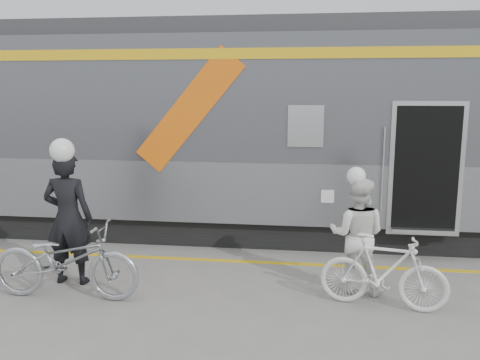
% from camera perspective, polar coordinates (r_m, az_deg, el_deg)
% --- Properties ---
extents(ground, '(90.00, 90.00, 0.00)m').
position_cam_1_polar(ground, '(6.74, -4.47, -15.08)').
color(ground, slate).
rests_on(ground, ground).
extents(train, '(24.00, 3.17, 4.10)m').
position_cam_1_polar(train, '(10.18, 6.31, 5.57)').
color(train, black).
rests_on(train, ground).
extents(safety_strip, '(24.00, 0.12, 0.01)m').
position_cam_1_polar(safety_strip, '(8.69, -1.50, -9.04)').
color(safety_strip, gold).
rests_on(safety_strip, ground).
extents(man, '(0.73, 0.49, 2.00)m').
position_cam_1_polar(man, '(7.91, -18.74, -4.05)').
color(man, black).
rests_on(man, ground).
extents(bicycle_left, '(2.10, 0.76, 1.10)m').
position_cam_1_polar(bicycle_left, '(7.48, -19.01, -8.48)').
color(bicycle_left, '#9C9FA3').
rests_on(bicycle_left, ground).
extents(woman, '(0.91, 0.77, 1.65)m').
position_cam_1_polar(woman, '(7.43, 13.02, -6.05)').
color(woman, white).
rests_on(woman, ground).
extents(bicycle_right, '(1.73, 0.79, 1.00)m').
position_cam_1_polar(bicycle_right, '(7.05, 15.80, -9.87)').
color(bicycle_right, silver).
rests_on(bicycle_right, ground).
extents(helmet_man, '(0.35, 0.35, 0.35)m').
position_cam_1_polar(helmet_man, '(7.71, -19.24, 4.40)').
color(helmet_man, white).
rests_on(helmet_man, man).
extents(helmet_woman, '(0.26, 0.26, 0.26)m').
position_cam_1_polar(helmet_woman, '(7.22, 13.33, 1.28)').
color(helmet_woman, white).
rests_on(helmet_woman, woman).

